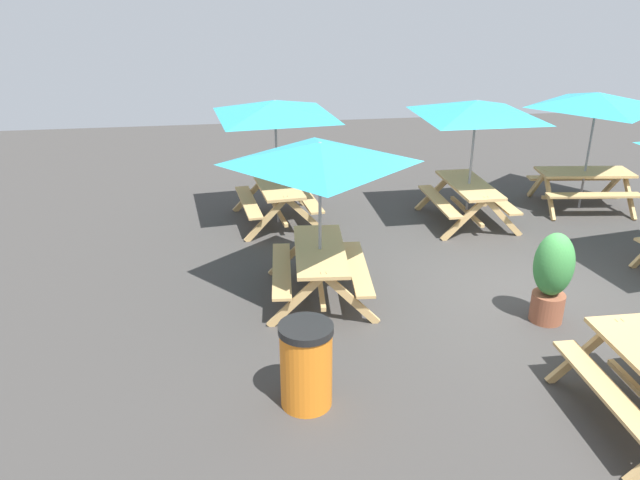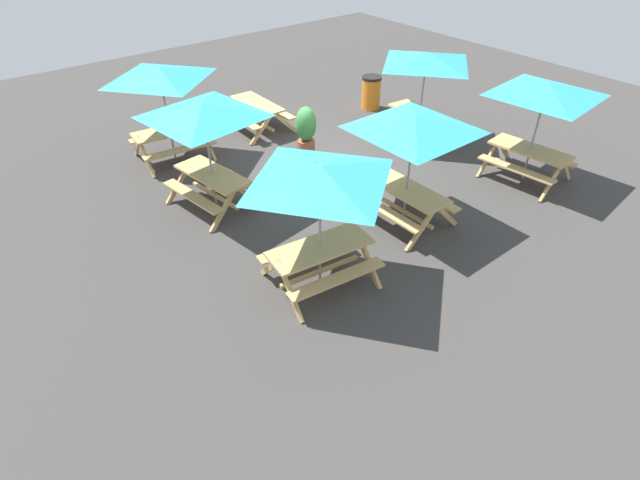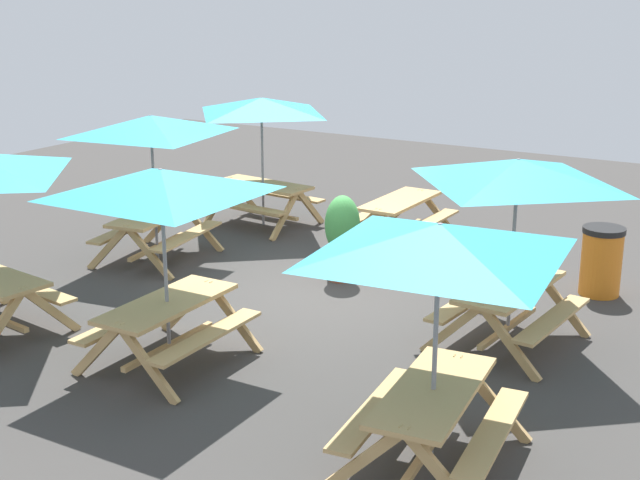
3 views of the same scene
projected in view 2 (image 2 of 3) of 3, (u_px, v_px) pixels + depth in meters
ground_plane at (325, 167)px, 12.30m from camera, size 24.00×24.00×0.00m
picnic_table_0 at (204, 118)px, 9.73m from camera, size 2.80×2.80×2.34m
picnic_table_1 at (320, 183)px, 7.69m from camera, size 2.24×2.24×2.34m
picnic_table_2 at (426, 65)px, 12.42m from camera, size 2.16×2.16×2.34m
picnic_table_3 at (545, 97)px, 10.66m from camera, size 2.81×2.81×2.34m
picnic_table_4 at (161, 80)px, 11.50m from camera, size 2.18×2.18×2.34m
picnic_table_5 at (257, 110)px, 13.79m from camera, size 1.82×1.56×0.81m
picnic_table_6 at (413, 131)px, 9.23m from camera, size 2.83×2.83×2.34m
trash_bin_orange at (371, 92)px, 15.07m from camera, size 0.59×0.59×0.98m
potted_plant_0 at (306, 130)px, 12.42m from camera, size 0.52×0.52×1.28m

